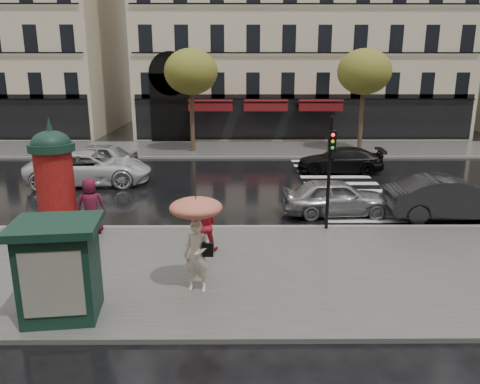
{
  "coord_description": "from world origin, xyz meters",
  "views": [
    {
      "loc": [
        0.89,
        -12.53,
        5.6
      ],
      "look_at": [
        0.99,
        1.5,
        1.79
      ],
      "focal_mm": 35.0,
      "sensor_mm": 36.0,
      "label": 1
    }
  ],
  "objects_px": {
    "woman_red": "(205,225)",
    "car_black": "(340,160)",
    "man_burgundy": "(91,206)",
    "car_silver": "(337,197)",
    "car_white": "(90,168)",
    "traffic_light": "(330,163)",
    "woman_umbrella": "(197,229)",
    "car_far_silver": "(95,158)",
    "car_darkgrey": "(451,198)",
    "newsstand": "(60,268)",
    "morris_column": "(55,179)"
  },
  "relations": [
    {
      "from": "woman_red",
      "to": "car_black",
      "type": "height_order",
      "value": "woman_red"
    },
    {
      "from": "man_burgundy",
      "to": "car_silver",
      "type": "relative_size",
      "value": 0.45
    },
    {
      "from": "car_white",
      "to": "traffic_light",
      "type": "bearing_deg",
      "value": -129.89
    },
    {
      "from": "woman_umbrella",
      "to": "car_white",
      "type": "xyz_separation_m",
      "value": [
        -6.12,
        11.36,
        -0.94
      ]
    },
    {
      "from": "woman_umbrella",
      "to": "car_far_silver",
      "type": "height_order",
      "value": "woman_umbrella"
    },
    {
      "from": "car_silver",
      "to": "car_black",
      "type": "relative_size",
      "value": 0.91
    },
    {
      "from": "traffic_light",
      "to": "car_far_silver",
      "type": "height_order",
      "value": "traffic_light"
    },
    {
      "from": "traffic_light",
      "to": "car_darkgrey",
      "type": "bearing_deg",
      "value": 16.74
    },
    {
      "from": "woman_umbrella",
      "to": "newsstand",
      "type": "height_order",
      "value": "woman_umbrella"
    },
    {
      "from": "traffic_light",
      "to": "car_white",
      "type": "bearing_deg",
      "value": 146.08
    },
    {
      "from": "morris_column",
      "to": "car_silver",
      "type": "bearing_deg",
      "value": 13.11
    },
    {
      "from": "car_silver",
      "to": "woman_umbrella",
      "type": "bearing_deg",
      "value": 140.19
    },
    {
      "from": "woman_red",
      "to": "newsstand",
      "type": "relative_size",
      "value": 0.72
    },
    {
      "from": "woman_umbrella",
      "to": "car_white",
      "type": "relative_size",
      "value": 0.43
    },
    {
      "from": "car_silver",
      "to": "car_darkgrey",
      "type": "distance_m",
      "value": 4.21
    },
    {
      "from": "car_silver",
      "to": "car_darkgrey",
      "type": "height_order",
      "value": "car_darkgrey"
    },
    {
      "from": "morris_column",
      "to": "traffic_light",
      "type": "xyz_separation_m",
      "value": [
        9.08,
        0.32,
        0.47
      ]
    },
    {
      "from": "car_white",
      "to": "car_black",
      "type": "distance_m",
      "value": 12.92
    },
    {
      "from": "newsstand",
      "to": "car_silver",
      "type": "height_order",
      "value": "newsstand"
    },
    {
      "from": "traffic_light",
      "to": "car_darkgrey",
      "type": "xyz_separation_m",
      "value": [
        4.9,
        1.48,
        -1.66
      ]
    },
    {
      "from": "woman_red",
      "to": "newsstand",
      "type": "distance_m",
      "value": 4.89
    },
    {
      "from": "man_burgundy",
      "to": "newsstand",
      "type": "distance_m",
      "value": 5.49
    },
    {
      "from": "car_silver",
      "to": "car_white",
      "type": "relative_size",
      "value": 0.72
    },
    {
      "from": "woman_red",
      "to": "car_silver",
      "type": "height_order",
      "value": "woman_red"
    },
    {
      "from": "morris_column",
      "to": "car_black",
      "type": "height_order",
      "value": "morris_column"
    },
    {
      "from": "woman_umbrella",
      "to": "car_silver",
      "type": "distance_m",
      "value": 8.12
    },
    {
      "from": "woman_umbrella",
      "to": "morris_column",
      "type": "height_order",
      "value": "morris_column"
    },
    {
      "from": "car_darkgrey",
      "to": "traffic_light",
      "type": "bearing_deg",
      "value": 106.61
    },
    {
      "from": "car_silver",
      "to": "car_far_silver",
      "type": "bearing_deg",
      "value": 53.4
    },
    {
      "from": "man_burgundy",
      "to": "newsstand",
      "type": "xyz_separation_m",
      "value": [
        0.95,
        -5.4,
        0.2
      ]
    },
    {
      "from": "car_white",
      "to": "car_far_silver",
      "type": "xyz_separation_m",
      "value": [
        -0.57,
        2.7,
        -0.03
      ]
    },
    {
      "from": "morris_column",
      "to": "car_white",
      "type": "bearing_deg",
      "value": 98.89
    },
    {
      "from": "woman_umbrella",
      "to": "traffic_light",
      "type": "distance_m",
      "value": 6.12
    },
    {
      "from": "car_white",
      "to": "car_black",
      "type": "relative_size",
      "value": 1.27
    },
    {
      "from": "car_far_silver",
      "to": "man_burgundy",
      "type": "bearing_deg",
      "value": 23.3
    },
    {
      "from": "woman_umbrella",
      "to": "man_burgundy",
      "type": "height_order",
      "value": "woman_umbrella"
    },
    {
      "from": "car_silver",
      "to": "car_white",
      "type": "xyz_separation_m",
      "value": [
        -10.93,
        4.91,
        0.1
      ]
    },
    {
      "from": "car_black",
      "to": "car_silver",
      "type": "bearing_deg",
      "value": -9.38
    },
    {
      "from": "traffic_light",
      "to": "newsstand",
      "type": "height_order",
      "value": "traffic_light"
    },
    {
      "from": "woman_red",
      "to": "man_burgundy",
      "type": "bearing_deg",
      "value": -20.56
    },
    {
      "from": "morris_column",
      "to": "car_silver",
      "type": "relative_size",
      "value": 0.94
    },
    {
      "from": "woman_red",
      "to": "woman_umbrella",
      "type": "bearing_deg",
      "value": 90.51
    },
    {
      "from": "morris_column",
      "to": "man_burgundy",
      "type": "bearing_deg",
      "value": -0.0
    },
    {
      "from": "morris_column",
      "to": "car_silver",
      "type": "height_order",
      "value": "morris_column"
    },
    {
      "from": "car_far_silver",
      "to": "morris_column",
      "type": "bearing_deg",
      "value": 17.21
    },
    {
      "from": "newsstand",
      "to": "car_darkgrey",
      "type": "bearing_deg",
      "value": 31.11
    },
    {
      "from": "man_burgundy",
      "to": "car_darkgrey",
      "type": "relative_size",
      "value": 0.39
    },
    {
      "from": "car_white",
      "to": "car_far_silver",
      "type": "height_order",
      "value": "car_white"
    },
    {
      "from": "man_burgundy",
      "to": "car_black",
      "type": "height_order",
      "value": "man_burgundy"
    },
    {
      "from": "traffic_light",
      "to": "car_darkgrey",
      "type": "distance_m",
      "value": 5.38
    }
  ]
}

